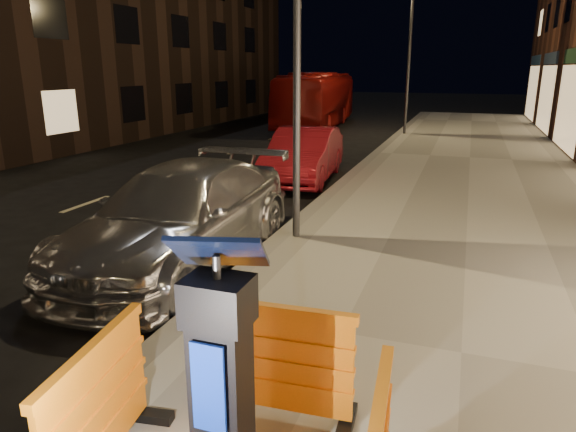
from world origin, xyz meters
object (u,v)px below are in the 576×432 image
(parking_kiosk, at_px, (222,387))
(barrier_kerbside, at_px, (99,410))
(car_red, at_px, (304,181))
(barrier_back, at_px, (277,363))
(bus_doubledecker, at_px, (317,127))
(car_silver, at_px, (184,261))

(parking_kiosk, bearing_deg, barrier_kerbside, 173.76)
(barrier_kerbside, height_order, car_red, barrier_kerbside)
(parking_kiosk, height_order, barrier_back, parking_kiosk)
(barrier_kerbside, xyz_separation_m, bus_doubledecker, (-5.13, 23.15, -0.65))
(barrier_back, relative_size, car_red, 0.31)
(barrier_kerbside, relative_size, car_red, 0.31)
(barrier_kerbside, bearing_deg, car_silver, 15.22)
(parking_kiosk, bearing_deg, barrier_back, 83.76)
(car_red, relative_size, bus_doubledecker, 0.44)
(barrier_back, height_order, barrier_kerbside, same)
(barrier_back, relative_size, car_silver, 0.25)
(car_red, bearing_deg, bus_doubledecker, 99.44)
(car_silver, relative_size, car_red, 1.21)
(parking_kiosk, height_order, car_silver, parking_kiosk)
(bus_doubledecker, bearing_deg, car_silver, -84.48)
(barrier_kerbside, distance_m, car_silver, 4.55)
(barrier_back, relative_size, bus_doubledecker, 0.13)
(barrier_kerbside, bearing_deg, parking_kiosk, -98.24)
(parking_kiosk, distance_m, barrier_back, 1.03)
(car_silver, height_order, car_red, car_silver)
(parking_kiosk, height_order, barrier_kerbside, parking_kiosk)
(car_red, xyz_separation_m, bus_doubledecker, (-3.31, 12.71, 0.00))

